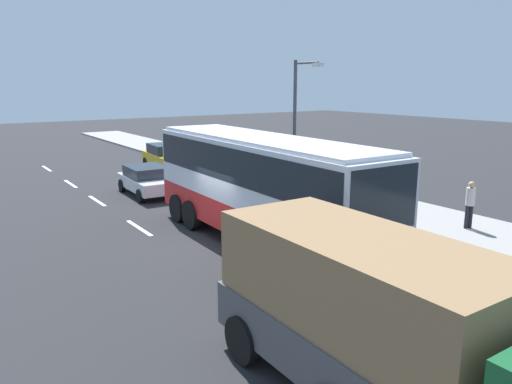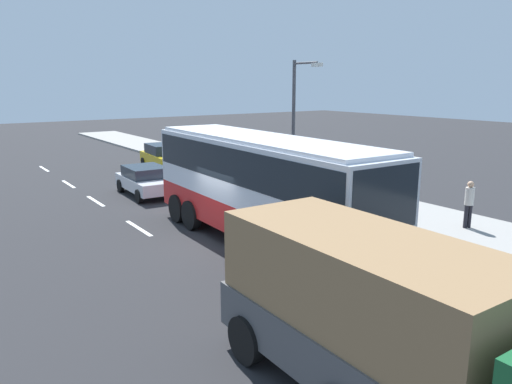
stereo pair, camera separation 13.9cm
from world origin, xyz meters
The scene contains 10 objects.
ground_plane centered at (0.00, 0.00, 0.00)m, with size 120.00×120.00×0.00m, color #28282B.
sidewalk_curb centered at (0.00, 8.06, 0.07)m, with size 80.00×4.00×0.15m, color gray.
lane_centreline centered at (-7.81, -1.73, 0.00)m, with size 26.82×0.16×0.01m.
coach_bus centered at (0.97, 0.95, 2.26)m, with size 10.73×2.89×3.67m.
cargo_truck centered at (9.39, -2.33, 1.58)m, with size 7.63×2.64×2.89m.
car_silver_hatch centered at (-8.42, 0.76, 0.75)m, with size 4.12×2.14×1.39m.
car_yellow_taxi centered at (-14.57, 4.46, 0.84)m, with size 4.41×2.24×1.60m.
pedestrian_near_curb centered at (-2.96, 6.90, 1.12)m, with size 0.32×0.32×1.68m.
pedestrian_at_crossing centered at (4.08, 8.04, 1.16)m, with size 0.32×0.32×1.75m.
street_lamp centered at (-3.80, 6.34, 3.78)m, with size 1.87×0.24×6.23m.
Camera 2 is at (13.80, -8.21, 5.36)m, focal length 34.27 mm.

